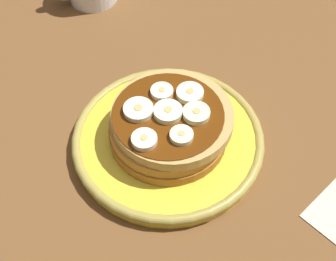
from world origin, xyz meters
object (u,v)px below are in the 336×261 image
object	(u,v)px
plate	(168,140)
banana_slice_5	(190,93)
banana_slice_0	(169,115)
banana_slice_4	(162,92)
banana_slice_3	(179,136)
banana_slice_6	(144,140)
pancake_stack	(171,127)
banana_slice_1	(196,114)
banana_slice_2	(138,110)

from	to	relation	value
plate	banana_slice_5	bearing A→B (deg)	-155.64
banana_slice_0	banana_slice_4	bearing A→B (deg)	-101.87
banana_slice_3	banana_slice_6	bearing A→B (deg)	-16.36
banana_slice_6	pancake_stack	bearing A→B (deg)	-151.88
banana_slice_1	plate	bearing A→B (deg)	-28.10
banana_slice_1	banana_slice_6	distance (cm)	6.90
plate	banana_slice_6	distance (cm)	7.06
plate	banana_slice_1	world-z (taller)	banana_slice_1
pancake_stack	banana_slice_6	distance (cm)	5.45
banana_slice_0	plate	bearing A→B (deg)	-107.01
banana_slice_0	banana_slice_4	distance (cm)	3.76
pancake_stack	banana_slice_1	world-z (taller)	banana_slice_1
banana_slice_2	banana_slice_3	size ratio (longest dim) A/B	1.32
plate	banana_slice_1	bearing A→B (deg)	151.90
banana_slice_1	banana_slice_5	bearing A→B (deg)	-102.46
pancake_stack	banana_slice_0	world-z (taller)	banana_slice_0
banana_slice_0	banana_slice_2	distance (cm)	3.55
banana_slice_0	banana_slice_3	distance (cm)	3.18
banana_slice_0	banana_slice_4	size ratio (longest dim) A/B	1.24
banana_slice_5	banana_slice_6	xyz separation A→B (cm)	(7.51, 4.16, 0.02)
banana_slice_2	banana_slice_4	distance (cm)	3.90
banana_slice_6	banana_slice_1	bearing A→B (deg)	-171.35
banana_slice_3	banana_slice_4	distance (cm)	6.91
banana_slice_2	banana_slice_3	world-z (taller)	same
banana_slice_1	banana_slice_2	distance (cm)	6.63
pancake_stack	banana_slice_2	bearing A→B (deg)	-30.82
banana_slice_2	banana_slice_6	world-z (taller)	same
banana_slice_0	banana_slice_3	world-z (taller)	banana_slice_0
plate	pancake_stack	size ratio (longest dim) A/B	1.58
banana_slice_6	banana_slice_5	bearing A→B (deg)	-151.03
banana_slice_3	banana_slice_6	world-z (taller)	same
banana_slice_4	banana_slice_6	xyz separation A→B (cm)	(4.60, 5.76, 0.06)
banana_slice_3	plate	bearing A→B (deg)	-94.07
pancake_stack	banana_slice_2	size ratio (longest dim) A/B	4.24
pancake_stack	banana_slice_1	size ratio (longest dim) A/B	4.69
banana_slice_3	banana_slice_5	xyz separation A→B (cm)	(-3.79, -5.25, 0.02)
banana_slice_0	banana_slice_6	size ratio (longest dim) A/B	1.16
pancake_stack	banana_slice_2	world-z (taller)	banana_slice_2
banana_slice_3	banana_slice_1	bearing A→B (deg)	-145.57
banana_slice_2	banana_slice_5	xyz separation A→B (cm)	(-6.50, 0.08, -0.01)
pancake_stack	banana_slice_3	distance (cm)	4.20
pancake_stack	banana_slice_0	distance (cm)	2.54
banana_slice_0	banana_slice_1	xyz separation A→B (cm)	(-2.99, 1.05, 0.01)
banana_slice_0	banana_slice_1	world-z (taller)	same
pancake_stack	banana_slice_1	distance (cm)	3.77
banana_slice_1	banana_slice_2	bearing A→B (deg)	-28.87
banana_slice_4	banana_slice_6	size ratio (longest dim) A/B	0.93
banana_slice_4	banana_slice_2	bearing A→B (deg)	22.96
banana_slice_0	banana_slice_6	world-z (taller)	same
banana_slice_2	banana_slice_3	distance (cm)	5.98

